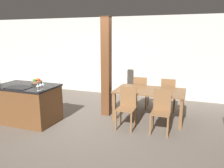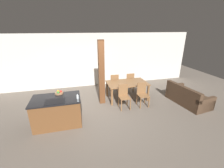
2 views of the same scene
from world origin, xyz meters
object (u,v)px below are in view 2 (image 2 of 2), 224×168
Objects in this scene: dining_chair_near_right at (142,94)px; dining_chair_far_left at (114,83)px; fruit_bowl at (59,93)px; dining_table at (127,85)px; wine_glass_near at (78,97)px; kitchen_island at (58,111)px; wine_glass_far at (77,95)px; couch at (187,97)px; wine_glass_middle at (78,96)px; timber_post at (101,73)px; dining_chair_near_left at (124,96)px; dining_chair_far_right at (129,82)px.

dining_chair_far_left is (-0.77, 1.47, 0.00)m from dining_chair_near_right.
dining_table is (2.68, 0.90, -0.31)m from fruit_bowl.
dining_table is (2.11, 1.59, -0.39)m from wine_glass_near.
wine_glass_far is (0.66, -0.22, 0.58)m from kitchen_island.
kitchen_island is 0.83× the size of couch.
wine_glass_near is at bearing -142.99° from dining_table.
wine_glass_middle is 0.09× the size of couch.
kitchen_island is 0.58× the size of timber_post.
dining_chair_far_left is (0.00, 1.47, 0.00)m from dining_chair_near_left.
dining_chair_far_right is 0.53× the size of couch.
dining_chair_near_right is at bearing 15.36° from wine_glass_far.
wine_glass_middle is (0.66, -0.30, 0.58)m from kitchen_island.
dining_chair_near_right is (0.38, -0.73, -0.16)m from dining_table.
wine_glass_far reaches higher than kitchen_island.
wine_glass_middle reaches higher than dining_chair_far_right.
wine_glass_middle is at bearing 88.49° from couch.
wine_glass_middle is 0.09× the size of dining_table.
wine_glass_near is (0.57, -0.69, 0.08)m from fruit_bowl.
dining_chair_near_right is (2.49, 0.85, -0.54)m from wine_glass_near.
kitchen_island is 9.18× the size of wine_glass_near.
dining_chair_far_left is at bearing 117.62° from dining_table.
kitchen_island is 5.02m from couch.
dining_chair_far_left is at bearing 90.00° from dining_chair_near_left.
dining_chair_near_right and dining_chair_far_left have the same top height.
dining_chair_near_left is at bearing 21.67° from wine_glass_far.
dining_chair_near_right is at bearing 3.10° from fruit_bowl.
wine_glass_middle is 1.73m from timber_post.
fruit_bowl is at bearing 28.07° from dining_chair_far_right.
dining_chair_near_right is 0.53× the size of couch.
fruit_bowl is 0.15× the size of dining_table.
wine_glass_far is at bearing -164.64° from dining_chair_near_right.
couch is at bearing -9.67° from dining_chair_near_right.
kitchen_island is at bearing 31.57° from dining_chair_far_right.
timber_post is at bearing 139.55° from dining_chair_near_left.
wine_glass_middle is at bearing -162.84° from dining_chair_near_right.
wine_glass_near is (0.66, -0.39, 0.58)m from kitchen_island.
timber_post reaches higher than couch.
dining_chair_far_right is (2.49, 2.32, -0.54)m from wine_glass_near.
fruit_bowl is 0.28× the size of dining_chair_far_left.
fruit_bowl is 0.28× the size of dining_chair_near_left.
kitchen_island reaches higher than dining_table.
dining_table is at bearing 62.38° from dining_chair_far_right.
dining_chair_far_right reaches higher than couch.
dining_table is at bearing 5.37° from timber_post.
fruit_bowl is 0.84m from wine_glass_middle.
wine_glass_middle is 3.39m from dining_chair_far_right.
kitchen_island is 1.58× the size of dining_chair_far_left.
dining_chair_far_right reaches higher than dining_table.
timber_post reaches higher than wine_glass_far.
fruit_bowl reaches higher than dining_chair_near_left.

